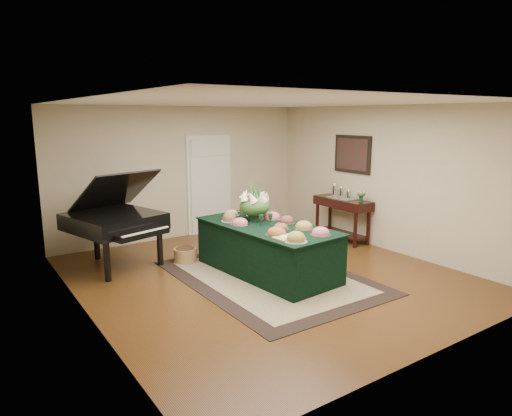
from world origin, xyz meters
TOP-DOWN VIEW (x-y plane):
  - ground at (0.00, 0.00)m, footprint 6.00×6.00m
  - area_rug at (-0.02, -0.09)m, footprint 2.46×3.44m
  - kitchen_doorway at (0.60, 2.97)m, footprint 1.05×0.07m
  - buffet_table at (0.07, 0.09)m, footprint 1.36×2.53m
  - food_platters at (0.10, 0.04)m, footprint 1.01×2.36m
  - cutting_board at (-0.16, -0.74)m, footprint 0.38×0.38m
  - green_goblets at (0.05, 0.10)m, footprint 0.24×0.10m
  - floral_centerpiece at (0.10, 0.49)m, footprint 0.53×0.53m
  - grand_piano at (-1.82, 1.81)m, footprint 1.63×1.81m
  - wicker_basket at (-0.78, 1.34)m, footprint 0.40×0.40m
  - mahogany_sideboard at (2.50, 0.86)m, footprint 0.45×1.29m
  - tea_service at (2.50, 0.91)m, footprint 0.34×0.58m
  - pink_bouquet at (2.50, 0.37)m, footprint 0.18×0.18m
  - wall_painting at (2.72, 0.86)m, footprint 0.05×0.95m

SIDE VIEW (x-z plane):
  - ground at x=0.00m, z-range 0.00..0.00m
  - area_rug at x=-0.02m, z-range 0.00..0.01m
  - wicker_basket at x=-0.78m, z-range 0.00..0.25m
  - buffet_table at x=0.07m, z-range 0.00..0.80m
  - mahogany_sideboard at x=2.50m, z-range 0.24..1.10m
  - grand_piano at x=-1.82m, z-range -0.01..1.61m
  - cutting_board at x=-0.16m, z-range 0.79..0.88m
  - food_platters at x=0.10m, z-range 0.78..0.92m
  - green_goblets at x=0.05m, z-range 0.80..0.98m
  - tea_service at x=2.50m, z-range 0.84..1.13m
  - pink_bouquet at x=2.50m, z-range 0.90..1.14m
  - kitchen_doorway at x=0.60m, z-range -0.03..2.07m
  - floral_centerpiece at x=0.10m, z-range 0.85..1.37m
  - wall_painting at x=2.72m, z-range 1.38..2.12m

